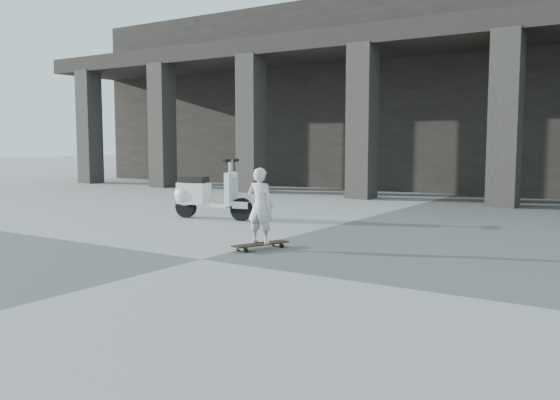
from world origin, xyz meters
The scene contains 5 objects.
ground centered at (0.00, 0.00, 0.00)m, with size 90.00×90.00×0.00m, color #4F4F4C.
colonnade centered at (0.00, 13.77, 3.03)m, with size 28.00×8.82×6.00m.
longboard centered at (0.23, 0.99, 0.07)m, with size 0.48×0.88×0.09m.
child centered at (0.23, 0.99, 0.61)m, with size 0.38×0.25×1.05m, color beige.
scooter centered at (-2.68, 3.09, 0.46)m, with size 1.67×0.66×1.17m.
Camera 1 is at (4.89, -5.67, 1.50)m, focal length 38.00 mm.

